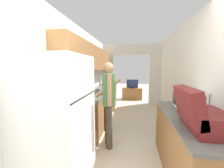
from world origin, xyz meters
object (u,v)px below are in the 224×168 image
at_px(microwave, 188,100).
at_px(tv_cabinet, 132,94).
at_px(refrigerator, 57,125).
at_px(suitcase, 200,115).
at_px(television, 132,84).
at_px(knife, 98,89).
at_px(range_oven, 96,108).
at_px(person, 108,102).

height_order(microwave, tv_cabinet, microwave).
bearing_deg(refrigerator, suitcase, 1.26).
relative_size(microwave, television, 0.85).
relative_size(refrigerator, knife, 5.32).
distance_m(refrigerator, microwave, 1.98).
xyz_separation_m(suitcase, knife, (-1.76, 2.49, -0.16)).
xyz_separation_m(refrigerator, microwave, (1.80, 0.82, 0.19)).
distance_m(suitcase, tv_cabinet, 5.24).
distance_m(suitcase, knife, 3.06).
bearing_deg(range_oven, refrigerator, -88.37).
height_order(person, knife, person).
height_order(television, knife, television).
relative_size(refrigerator, television, 3.09).
bearing_deg(person, tv_cabinet, -22.01).
distance_m(person, television, 4.10).
bearing_deg(person, knife, 5.20).
height_order(person, microwave, person).
height_order(tv_cabinet, television, television).
distance_m(television, knife, 2.78).
bearing_deg(tv_cabinet, microwave, -77.86).
height_order(refrigerator, range_oven, refrigerator).
height_order(range_oven, tv_cabinet, range_oven).
xyz_separation_m(refrigerator, tv_cabinet, (0.86, 5.16, -0.57)).
distance_m(refrigerator, television, 5.19).
distance_m(microwave, television, 4.41).
bearing_deg(television, knife, -111.11).
height_order(refrigerator, television, refrigerator).
relative_size(refrigerator, person, 1.03).
bearing_deg(suitcase, tv_cabinet, 98.50).
bearing_deg(microwave, range_oven, 147.61).
bearing_deg(microwave, suitcase, -102.11).
distance_m(person, microwave, 1.37).
relative_size(tv_cabinet, knife, 2.97).
bearing_deg(tv_cabinet, range_oven, -106.19).
relative_size(refrigerator, tv_cabinet, 1.79).
height_order(range_oven, television, range_oven).
distance_m(suitcase, television, 5.15).
xyz_separation_m(range_oven, knife, (-0.08, 0.54, 0.44)).
bearing_deg(knife, range_oven, -123.79).
distance_m(person, tv_cabinet, 4.19).
bearing_deg(television, microwave, -77.74).
xyz_separation_m(person, microwave, (1.34, -0.22, 0.15)).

